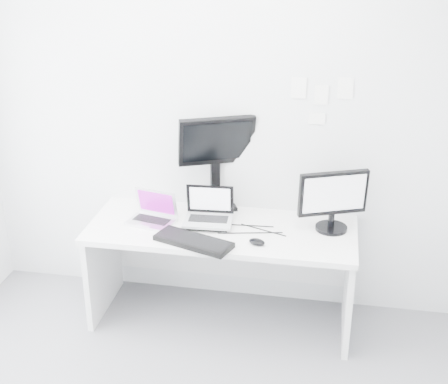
{
  "coord_description": "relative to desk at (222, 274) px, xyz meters",
  "views": [
    {
      "loc": [
        0.68,
        -2.41,
        2.62
      ],
      "look_at": [
        0.02,
        1.23,
        1.0
      ],
      "focal_mm": 49.67,
      "sensor_mm": 36.0,
      "label": 1
    }
  ],
  "objects": [
    {
      "name": "back_wall",
      "position": [
        0.0,
        0.35,
        0.99
      ],
      "size": [
        3.6,
        0.0,
        3.6
      ],
      "primitive_type": "plane",
      "rotation": [
        1.57,
        0.0,
        0.0
      ],
      "color": "silver",
      "rests_on": "ground"
    },
    {
      "name": "wall_note_1",
      "position": [
        0.6,
        0.34,
        1.22
      ],
      "size": [
        0.09,
        0.0,
        0.13
      ],
      "primitive_type": "cube",
      "color": "white",
      "rests_on": "back_wall"
    },
    {
      "name": "wall_note_2",
      "position": [
        0.75,
        0.34,
        1.26
      ],
      "size": [
        0.1,
        0.0,
        0.14
      ],
      "primitive_type": "cube",
      "color": "white",
      "rests_on": "back_wall"
    },
    {
      "name": "mouse",
      "position": [
        0.26,
        -0.2,
        0.38
      ],
      "size": [
        0.13,
        0.1,
        0.04
      ],
      "primitive_type": "ellipsoid",
      "rotation": [
        0.0,
        0.0,
        -0.35
      ],
      "color": "black",
      "rests_on": "desk"
    },
    {
      "name": "macbook",
      "position": [
        -0.49,
        -0.02,
        0.48
      ],
      "size": [
        0.35,
        0.29,
        0.23
      ],
      "primitive_type": "cube",
      "rotation": [
        0.0,
        0.0,
        -0.22
      ],
      "color": "silver",
      "rests_on": "desk"
    },
    {
      "name": "wall_note_3",
      "position": [
        0.58,
        0.34,
        1.05
      ],
      "size": [
        0.11,
        0.0,
        0.08
      ],
      "primitive_type": "cube",
      "color": "white",
      "rests_on": "back_wall"
    },
    {
      "name": "desk",
      "position": [
        0.0,
        0.0,
        0.0
      ],
      "size": [
        1.8,
        0.7,
        0.73
      ],
      "primitive_type": "cube",
      "color": "white",
      "rests_on": "ground"
    },
    {
      "name": "speaker",
      "position": [
        -0.1,
        0.19,
        0.46
      ],
      "size": [
        0.1,
        0.1,
        0.19
      ],
      "primitive_type": "cube",
      "rotation": [
        0.0,
        0.0,
        -0.1
      ],
      "color": "black",
      "rests_on": "desk"
    },
    {
      "name": "samsung_monitor",
      "position": [
        0.73,
        0.1,
        0.58
      ],
      "size": [
        0.51,
        0.37,
        0.43
      ],
      "primitive_type": "cube",
      "rotation": [
        0.0,
        0.0,
        0.39
      ],
      "color": "black",
      "rests_on": "desk"
    },
    {
      "name": "keyboard",
      "position": [
        -0.13,
        -0.26,
        0.38
      ],
      "size": [
        0.54,
        0.34,
        0.03
      ],
      "primitive_type": "cube",
      "rotation": [
        0.0,
        0.0,
        -0.34
      ],
      "color": "black",
      "rests_on": "desk"
    },
    {
      "name": "wall_note_0",
      "position": [
        0.45,
        0.34,
        1.26
      ],
      "size": [
        0.1,
        0.0,
        0.14
      ],
      "primitive_type": "cube",
      "color": "white",
      "rests_on": "back_wall"
    },
    {
      "name": "dell_laptop",
      "position": [
        -0.09,
        0.01,
        0.5
      ],
      "size": [
        0.34,
        0.27,
        0.27
      ],
      "primitive_type": "cube",
      "rotation": [
        0.0,
        0.0,
        0.06
      ],
      "color": "#B2B5B9",
      "rests_on": "desk"
    },
    {
      "name": "rear_monitor",
      "position": [
        -0.09,
        0.3,
        0.72
      ],
      "size": [
        0.55,
        0.38,
        0.71
      ],
      "primitive_type": "cube",
      "rotation": [
        0.0,
        0.0,
        0.41
      ],
      "color": "black",
      "rests_on": "desk"
    }
  ]
}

